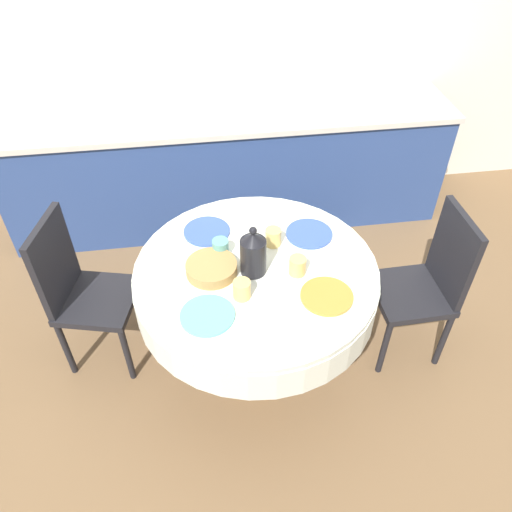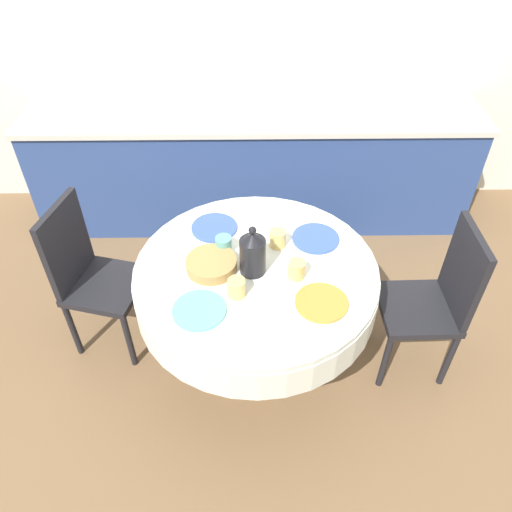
{
  "view_description": "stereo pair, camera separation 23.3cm",
  "coord_description": "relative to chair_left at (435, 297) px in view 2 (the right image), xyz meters",
  "views": [
    {
      "loc": [
        -0.26,
        -1.77,
        2.47
      ],
      "look_at": [
        0.0,
        0.0,
        0.85
      ],
      "focal_mm": 35.0,
      "sensor_mm": 36.0,
      "label": 1
    },
    {
      "loc": [
        -0.02,
        -1.79,
        2.47
      ],
      "look_at": [
        0.0,
        0.0,
        0.85
      ],
      "focal_mm": 35.0,
      "sensor_mm": 36.0,
      "label": 2
    }
  ],
  "objects": [
    {
      "name": "dining_table",
      "position": [
        -0.96,
        -0.02,
        0.12
      ],
      "size": [
        1.23,
        1.23,
        0.77
      ],
      "color": "tan",
      "rests_on": "ground_plane"
    },
    {
      "name": "cup_far_right",
      "position": [
        -0.84,
        0.15,
        0.29
      ],
      "size": [
        0.08,
        0.08,
        0.09
      ],
      "primitive_type": "cylinder",
      "color": "#DBB766",
      "rests_on": "dining_table"
    },
    {
      "name": "chair_right",
      "position": [
        -1.89,
        0.22,
        0.0
      ],
      "size": [
        0.49,
        0.49,
        0.96
      ],
      "rotation": [
        0.0,
        0.0,
        -1.82
      ],
      "color": "black",
      "rests_on": "ground_plane"
    },
    {
      "name": "bread_basket",
      "position": [
        -1.18,
        -0.02,
        0.27
      ],
      "size": [
        0.25,
        0.25,
        0.06
      ],
      "primitive_type": "cylinder",
      "color": "#AD844C",
      "rests_on": "dining_table"
    },
    {
      "name": "ground_plane",
      "position": [
        -0.96,
        -0.02,
        -0.53
      ],
      "size": [
        12.0,
        12.0,
        0.0
      ],
      "primitive_type": "plane",
      "color": "brown"
    },
    {
      "name": "cup_near_left",
      "position": [
        -1.05,
        -0.2,
        0.29
      ],
      "size": [
        0.08,
        0.08,
        0.09
      ],
      "primitive_type": "cylinder",
      "color": "#DBB766",
      "rests_on": "dining_table"
    },
    {
      "name": "coffee_carafe",
      "position": [
        -0.98,
        -0.04,
        0.36
      ],
      "size": [
        0.13,
        0.13,
        0.27
      ],
      "color": "black",
      "rests_on": "dining_table"
    },
    {
      "name": "wall_back",
      "position": [
        -0.96,
        1.78,
        0.77
      ],
      "size": [
        7.0,
        0.05,
        2.6
      ],
      "color": "silver",
      "rests_on": "ground_plane"
    },
    {
      "name": "plate_far_right",
      "position": [
        -0.64,
        0.2,
        0.25
      ],
      "size": [
        0.25,
        0.25,
        0.01
      ],
      "primitive_type": "cylinder",
      "color": "#3856AD",
      "rests_on": "dining_table"
    },
    {
      "name": "plate_near_left",
      "position": [
        -1.22,
        -0.3,
        0.25
      ],
      "size": [
        0.25,
        0.25,
        0.01
      ],
      "primitive_type": "cylinder",
      "color": "#60BCB7",
      "rests_on": "dining_table"
    },
    {
      "name": "plate_far_left",
      "position": [
        -1.18,
        0.29,
        0.25
      ],
      "size": [
        0.25,
        0.25,
        0.01
      ],
      "primitive_type": "cylinder",
      "color": "#3856AD",
      "rests_on": "dining_table"
    },
    {
      "name": "chair_left",
      "position": [
        0.0,
        0.0,
        0.0
      ],
      "size": [
        0.41,
        0.41,
        0.96
      ],
      "rotation": [
        0.0,
        0.0,
        -4.69
      ],
      "color": "black",
      "rests_on": "ground_plane"
    },
    {
      "name": "cup_near_right",
      "position": [
        -0.76,
        -0.08,
        0.29
      ],
      "size": [
        0.08,
        0.08,
        0.09
      ],
      "primitive_type": "cylinder",
      "color": "#DBB766",
      "rests_on": "dining_table"
    },
    {
      "name": "plate_near_right",
      "position": [
        -0.66,
        -0.26,
        0.25
      ],
      "size": [
        0.25,
        0.25,
        0.01
      ],
      "primitive_type": "cylinder",
      "color": "orange",
      "rests_on": "dining_table"
    },
    {
      "name": "cup_far_left",
      "position": [
        -1.12,
        0.1,
        0.29
      ],
      "size": [
        0.08,
        0.08,
        0.09
      ],
      "primitive_type": "cylinder",
      "color": "#5BA39E",
      "rests_on": "dining_table"
    },
    {
      "name": "kitchen_counter",
      "position": [
        -0.96,
        1.45,
        -0.08
      ],
      "size": [
        3.24,
        0.64,
        0.89
      ],
      "color": "#2D4784",
      "rests_on": "ground_plane"
    }
  ]
}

